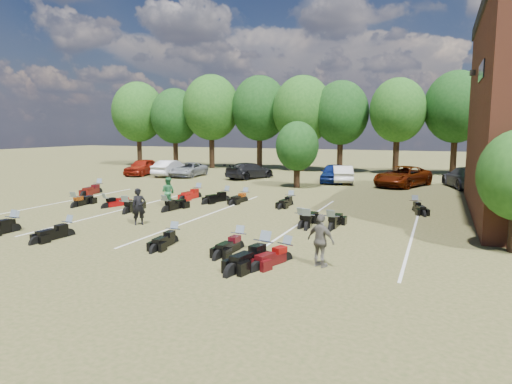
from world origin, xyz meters
The scene contains 35 objects.
ground centered at (0.00, 0.00, 0.00)m, with size 160.00×160.00×0.00m, color brown.
car_0 centered at (-18.24, 18.79, 0.78)m, with size 1.84×4.58×1.56m, color maroon.
car_1 centered at (-15.36, 19.14, 0.74)m, with size 1.57×4.50×1.48m, color #B5B4B9.
car_2 centered at (-13.58, 19.37, 0.65)m, with size 2.15×4.66×1.30m, color gray.
car_3 centered at (-7.67, 19.90, 0.71)m, with size 2.00×4.91×1.43m, color black.
car_4 centered at (-0.20, 19.72, 0.77)m, with size 1.82×4.51×1.54m, color navy.
car_5 centered at (0.56, 19.72, 0.71)m, with size 1.51×4.34×1.43m, color #B2B2AD.
car_6 centered at (5.31, 19.13, 0.78)m, with size 2.58×5.59×1.55m, color #521604.
car_7 centered at (9.75, 19.73, 0.80)m, with size 2.25×5.53×1.60m, color #3C3C42.
person_black centered at (-4.76, -0.11, 0.84)m, with size 0.61×0.40×1.68m, color black.
person_green centered at (-6.27, 4.64, 0.83)m, with size 0.81×0.63×1.66m, color #2A713F.
person_grey centered at (4.54, -3.32, 0.85)m, with size 1.00×0.42×1.70m, color #5E5A51.
motorcycle_0 centered at (-8.90, -3.37, 0.00)m, with size 0.74×2.31×1.29m, color black, non-canonical shape.
motorcycle_1 centered at (-9.06, -3.09, 0.00)m, with size 0.65×2.04×1.14m, color black, non-canonical shape.
motorcycle_2 centered at (-6.12, -3.05, 0.00)m, with size 0.67×2.11×1.18m, color black, non-canonical shape.
motorcycle_3 centered at (-1.49, -2.41, 0.00)m, with size 0.64×2.02×1.12m, color black, non-canonical shape.
motorcycle_4 centered at (2.63, -3.41, 0.00)m, with size 0.79×2.49×1.39m, color black, non-canonical shape.
motorcycle_5 centered at (1.21, -2.27, 0.00)m, with size 0.67×2.11×1.18m, color black, non-canonical shape.
motorcycle_6 centered at (3.29, -3.08, 0.00)m, with size 0.66×2.08×1.16m, color #42090C, non-canonical shape.
motorcycle_7 centered at (-9.20, 2.89, 0.00)m, with size 0.66×2.09×1.16m, color maroon, non-canonical shape.
motorcycle_8 centered at (-10.96, 2.39, 0.00)m, with size 0.71×2.22×1.24m, color black, non-canonical shape.
motorcycle_9 centered at (-7.09, 1.95, 0.00)m, with size 0.76×2.38×1.33m, color black, non-canonical shape.
motorcycle_10 centered at (-5.45, 3.14, 0.00)m, with size 0.72×2.27×1.26m, color black, non-canonical shape.
motorcycle_11 centered at (2.62, 1.81, 0.00)m, with size 0.75×2.34×1.30m, color black, non-canonical shape.
motorcycle_12 centered at (2.35, 2.02, 0.00)m, with size 0.74×2.32×1.29m, color black, non-canonical shape.
motorcycle_13 centered at (3.66, 2.03, 0.00)m, with size 0.73×2.29×1.28m, color black, non-canonical shape.
motorcycle_14 centered at (-13.82, 7.64, 0.00)m, with size 0.77×2.41×1.34m, color #490E0A, non-canonical shape.
motorcycle_15 centered at (-6.40, 8.27, 0.00)m, with size 0.74×2.31×1.29m, color #9A0D0B, non-canonical shape.
motorcycle_16 centered at (-4.13, 7.70, 0.00)m, with size 0.73×2.28×1.27m, color black, non-canonical shape.
motorcycle_17 centered at (-2.97, 7.94, 0.00)m, with size 0.67×2.12×1.18m, color black, non-canonical shape.
motorcycle_18 centered at (0.00, 7.72, 0.00)m, with size 0.66×2.08×1.16m, color black, non-canonical shape.
motorcycle_20 centered at (6.79, 8.37, 0.00)m, with size 0.66×2.08×1.16m, color black, non-canonical shape.
tree_line centered at (-1.00, 29.00, 6.31)m, with size 56.00×6.00×9.79m.
young_tree_midfield centered at (-2.00, 15.50, 3.09)m, with size 3.20×3.20×4.70m.
parking_lines centered at (-3.00, 3.00, 0.01)m, with size 20.10×14.00×0.01m.
Camera 1 is at (7.91, -17.13, 4.36)m, focal length 32.00 mm.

